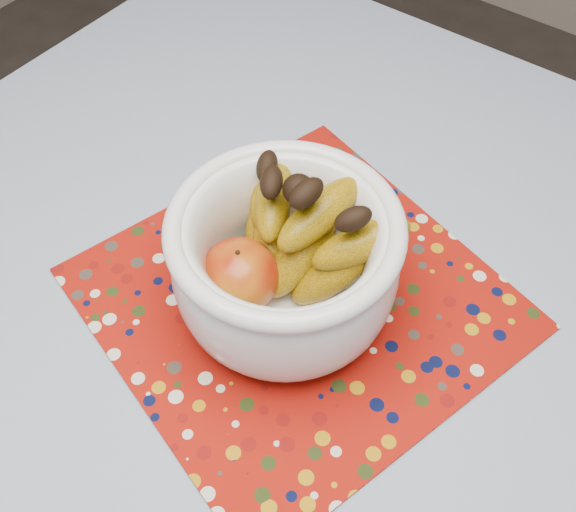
# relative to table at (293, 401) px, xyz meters

# --- Properties ---
(table) EXTENTS (1.20, 1.20, 0.75)m
(table) POSITION_rel_table_xyz_m (0.00, 0.00, 0.00)
(table) COLOR brown
(table) RESTS_ON ground
(tablecloth) EXTENTS (1.32, 1.32, 0.01)m
(tablecloth) POSITION_rel_table_xyz_m (0.00, 0.00, 0.08)
(tablecloth) COLOR slate
(tablecloth) RESTS_ON table
(placemat) EXTENTS (0.53, 0.53, 0.00)m
(placemat) POSITION_rel_table_xyz_m (-0.05, 0.07, 0.09)
(placemat) COLOR maroon
(placemat) RESTS_ON tablecloth
(fruit_bowl) EXTENTS (0.27, 0.25, 0.19)m
(fruit_bowl) POSITION_rel_table_xyz_m (-0.06, 0.07, 0.18)
(fruit_bowl) COLOR white
(fruit_bowl) RESTS_ON placemat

